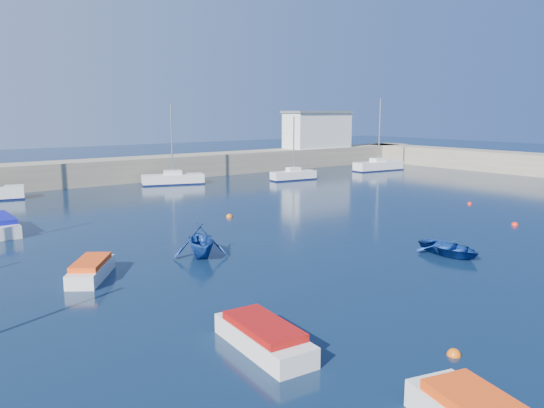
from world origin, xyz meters
TOP-DOWN VIEW (x-y plane):
  - ground at (0.00, 0.00)m, footprint 220.00×220.00m
  - back_wall at (0.00, 46.00)m, footprint 96.00×4.50m
  - right_arm at (44.00, 32.00)m, footprint 4.50×32.00m
  - harbor_office at (30.00, 46.00)m, footprint 10.00×4.00m
  - sailboat_6 at (3.81, 40.37)m, footprint 6.82×3.91m
  - sailboat_7 at (16.59, 35.27)m, footprint 5.60×2.28m
  - sailboat_8 at (32.02, 36.02)m, footprint 7.41×2.84m
  - motorboat_0 at (-12.55, 1.78)m, footprint 1.86×4.37m
  - motorboat_1 at (-14.49, 12.88)m, footprint 3.22×3.81m
  - dinghy_center at (2.62, 4.98)m, footprint 2.91×3.87m
  - dinghy_left at (-8.45, 13.09)m, footprint 4.08×4.32m
  - buoy_0 at (-7.91, -2.34)m, footprint 0.46×0.46m
  - buoy_1 at (12.99, 6.82)m, footprint 0.48×0.48m
  - buoy_3 at (-1.23, 21.35)m, footprint 0.50×0.50m
  - buoy_4 at (18.18, 13.59)m, footprint 0.40×0.40m

SIDE VIEW (x-z plane):
  - ground at x=0.00m, z-range 0.00..0.00m
  - buoy_0 at x=-7.91m, z-range -0.23..0.23m
  - buoy_1 at x=12.99m, z-range -0.24..0.24m
  - buoy_3 at x=-1.23m, z-range -0.25..0.25m
  - buoy_4 at x=18.18m, z-range -0.20..0.20m
  - dinghy_center at x=2.62m, z-range 0.00..0.76m
  - motorboat_1 at x=-14.49m, z-range -0.03..0.89m
  - motorboat_0 at x=-12.55m, z-range -0.03..0.92m
  - sailboat_7 at x=16.59m, z-range -3.07..4.22m
  - sailboat_6 at x=3.81m, z-range -3.72..4.94m
  - sailboat_8 at x=32.02m, z-range -4.09..5.42m
  - dinghy_left at x=-8.45m, z-range 0.00..1.80m
  - back_wall at x=0.00m, z-range 0.00..2.60m
  - right_arm at x=44.00m, z-range 0.00..2.60m
  - harbor_office at x=30.00m, z-range 2.60..7.60m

